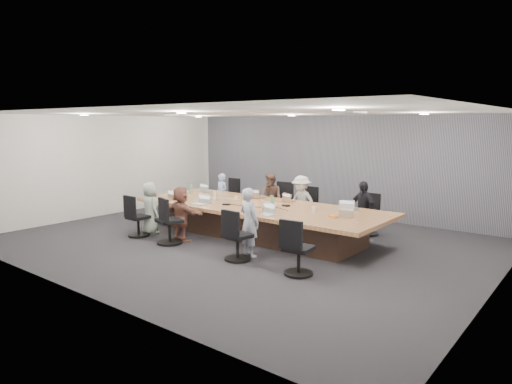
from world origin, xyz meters
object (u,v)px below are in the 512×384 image
Objects in this scene: chair_6 at (238,240)px; snack_packet at (333,217)px; chair_0 at (230,199)px; chair_4 at (138,220)px; laptop_3 at (352,209)px; laptop_6 at (266,214)px; canvas_bag at (347,213)px; chair_2 at (309,211)px; person_0 at (221,194)px; laptop_0 at (208,191)px; laptop_4 at (168,199)px; laptop_2 at (289,201)px; person_2 at (301,202)px; conference_table at (259,219)px; stapler at (266,209)px; laptop_1 at (258,197)px; person_3 at (362,210)px; bottle_green_left at (191,189)px; chair_5 at (169,225)px; bottle_clear at (215,195)px; person_6 at (249,222)px; chair_7 at (299,253)px; person_4 at (150,208)px; mug_brown at (178,192)px; person_5 at (181,214)px; person_1 at (271,198)px; chair_1 at (279,205)px; chair_3 at (369,220)px; laptop_5 at (199,204)px; bottle_green_right at (272,202)px.

chair_6 reaches higher than snack_packet.
chair_4 is at bearing 96.06° from chair_0.
laptop_6 is (-1.10, -1.60, 0.00)m from laptop_3.
canvas_bag is at bearing 54.93° from chair_6.
chair_2 is 2.71m from person_0.
laptop_0 is (0.00, -0.55, 0.16)m from person_0.
laptop_3 is 1.05× the size of laptop_4.
chair_6 is at bearing 116.31° from laptop_2.
person_2 is 2.33m from snack_packet.
conference_table is 42.38× the size of stapler.
laptop_1 is (-0.93, -0.90, 0.37)m from chair_2.
conference_table is 17.86× the size of laptop_3.
bottle_green_left is at bearing -151.06° from person_3.
canvas_bag is at bearing 46.44° from chair_5.
bottle_clear is at bearing 44.66° from laptop_2.
bottle_green_left reaches higher than laptop_6.
chair_7 is at bearing 177.86° from person_6.
stapler reaches higher than chair_2.
person_4 is at bearing -155.09° from laptop_6.
mug_brown is (-2.01, -0.85, 0.05)m from laptop_1.
chair_7 is 3.79m from laptop_1.
chair_2 is 0.62× the size of person_5.
stapler is at bearing 26.51° from chair_4.
conference_table is at bearing 25.17° from laptop_4.
person_3 is (2.56, 0.00, 0.00)m from person_1.
person_4 reaches higher than canvas_bag.
chair_7 is at bearing 19.18° from chair_5.
person_6 is (1.46, -3.05, 0.25)m from chair_1.
person_5 reaches higher than chair_6.
canvas_bag reaches higher than chair_3.
mug_brown is (-2.93, -1.75, 0.42)m from chair_2.
laptop_2 is 1.04× the size of canvas_bag.
laptop_1 is at bearing 64.71° from laptop_5.
chair_2 is 2.58m from laptop_6.
snack_packet is at bearing 172.07° from laptop_0.
person_2 is at bearing -163.63° from laptop_0.
person_3 is (1.63, 0.55, -0.10)m from laptop_2.
person_4 is (0.00, 0.35, 0.24)m from chair_4.
laptop_4 is (0.20, -2.50, 0.35)m from chair_0.
chair_1 is 0.70× the size of person_4.
bottle_green_right reaches higher than chair_3.
chair_3 is 0.92× the size of chair_6.
chair_7 is at bearing 99.79° from chair_3.
mug_brown is at bearing 84.23° from chair_0.
laptop_3 is (1.92, 0.80, 0.35)m from conference_table.
chair_1 is 1.79m from person_0.
bottle_clear reaches higher than stapler.
laptop_2 is at bearing 34.06° from chair_3.
canvas_bag reaches higher than laptop_3.
chair_2 is 0.97m from laptop_2.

